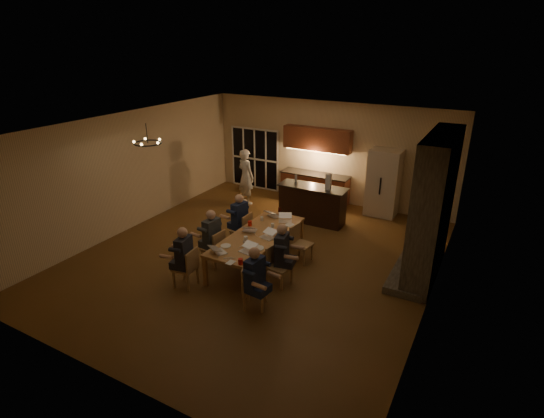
{
  "coord_description": "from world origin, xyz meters",
  "views": [
    {
      "loc": [
        4.71,
        -7.85,
        4.99
      ],
      "look_at": [
        0.26,
        0.3,
        1.22
      ],
      "focal_mm": 28.0,
      "sensor_mm": 36.0,
      "label": 1
    }
  ],
  "objects_px": {
    "chair_right_near": "(255,287)",
    "laptop_f": "(285,217)",
    "chair_left_near": "(185,268)",
    "plate_left": "(226,246)",
    "dining_table": "(258,249)",
    "standing_person": "(246,177)",
    "bar_island": "(312,204)",
    "laptop_b": "(247,247)",
    "person_left_near": "(184,257)",
    "mug_mid": "(273,225)",
    "plate_near": "(258,248)",
    "mug_front": "(246,238)",
    "laptop_d": "(267,233)",
    "person_left_far": "(240,220)",
    "redcup_near": "(241,262)",
    "laptop_c": "(250,226)",
    "person_right_near": "(255,280)",
    "person_right_mid": "(282,254)",
    "chair_right_mid": "(280,266)",
    "can_silver": "(245,244)",
    "chair_left_far": "(241,229)",
    "can_cola": "(280,210)",
    "bar_blender": "(328,182)",
    "chair_left_mid": "(213,248)",
    "mug_back": "(262,219)",
    "redcup_mid": "(250,223)",
    "refrigerator": "(383,183)",
    "chair_right_far": "(302,244)",
    "can_right": "(279,230)",
    "plate_far": "(290,225)",
    "laptop_a": "(219,247)",
    "chandelier": "(148,143)",
    "bar_bottle": "(296,179)",
    "laptop_e": "(274,212)",
    "person_left_mid": "(212,238)"
  },
  "relations": [
    {
      "from": "person_right_near",
      "to": "mug_front",
      "type": "bearing_deg",
      "value": 44.67
    },
    {
      "from": "chandelier",
      "to": "can_right",
      "type": "bearing_deg",
      "value": 18.27
    },
    {
      "from": "chair_left_mid",
      "to": "laptop_c",
      "type": "distance_m",
      "value": 0.99
    },
    {
      "from": "person_left_far",
      "to": "redcup_mid",
      "type": "height_order",
      "value": "person_left_far"
    },
    {
      "from": "dining_table",
      "to": "standing_person",
      "type": "relative_size",
      "value": 1.61
    },
    {
      "from": "mug_mid",
      "to": "can_right",
      "type": "xyz_separation_m",
      "value": [
        0.27,
        -0.21,
        0.01
      ]
    },
    {
      "from": "person_right_mid",
      "to": "redcup_near",
      "type": "bearing_deg",
      "value": 141.44
    },
    {
      "from": "chair_left_far",
      "to": "person_right_near",
      "type": "height_order",
      "value": "person_right_near"
    },
    {
      "from": "chair_right_far",
      "to": "can_right",
      "type": "relative_size",
      "value": 7.42
    },
    {
      "from": "chair_right_near",
      "to": "laptop_b",
      "type": "xyz_separation_m",
      "value": [
        -0.6,
        0.69,
        0.42
      ]
    },
    {
      "from": "laptop_f",
      "to": "mug_mid",
      "type": "distance_m",
      "value": 0.47
    },
    {
      "from": "can_cola",
      "to": "laptop_b",
      "type": "bearing_deg",
      "value": -79.5
    },
    {
      "from": "mug_front",
      "to": "chair_right_near",
      "type": "bearing_deg",
      "value": -51.23
    },
    {
      "from": "standing_person",
      "to": "laptop_c",
      "type": "height_order",
      "value": "standing_person"
    },
    {
      "from": "mug_back",
      "to": "laptop_f",
      "type": "bearing_deg",
      "value": 22.21
    },
    {
      "from": "bar_island",
      "to": "bar_bottle",
      "type": "relative_size",
      "value": 8.18
    },
    {
      "from": "chair_left_near",
      "to": "chair_right_mid",
      "type": "bearing_deg",
      "value": 114.77
    },
    {
      "from": "person_left_near",
      "to": "chair_right_mid",
      "type": "bearing_deg",
      "value": 110.21
    },
    {
      "from": "chair_left_far",
      "to": "bar_blender",
      "type": "relative_size",
      "value": 1.99
    },
    {
      "from": "person_left_far",
      "to": "mug_back",
      "type": "height_order",
      "value": "person_left_far"
    },
    {
      "from": "mug_front",
      "to": "bar_bottle",
      "type": "xyz_separation_m",
      "value": [
        -0.35,
        3.31,
        0.4
      ]
    },
    {
      "from": "chair_left_mid",
      "to": "bar_blender",
      "type": "relative_size",
      "value": 1.99
    },
    {
      "from": "dining_table",
      "to": "person_left_mid",
      "type": "bearing_deg",
      "value": -149.04
    },
    {
      "from": "person_left_mid",
      "to": "can_silver",
      "type": "distance_m",
      "value": 0.96
    },
    {
      "from": "dining_table",
      "to": "person_right_mid",
      "type": "height_order",
      "value": "person_right_mid"
    },
    {
      "from": "laptop_c",
      "to": "redcup_mid",
      "type": "distance_m",
      "value": 0.29
    },
    {
      "from": "chair_left_near",
      "to": "plate_left",
      "type": "height_order",
      "value": "chair_left_near"
    },
    {
      "from": "chair_right_near",
      "to": "laptop_f",
      "type": "bearing_deg",
      "value": -4.89
    },
    {
      "from": "laptop_e",
      "to": "bar_blender",
      "type": "xyz_separation_m",
      "value": [
        0.78,
        1.7,
        0.44
      ]
    },
    {
      "from": "can_cola",
      "to": "bar_blender",
      "type": "xyz_separation_m",
      "value": [
        0.78,
        1.4,
        0.49
      ]
    },
    {
      "from": "plate_left",
      "to": "plate_far",
      "type": "height_order",
      "value": "same"
    },
    {
      "from": "laptop_b",
      "to": "bar_blender",
      "type": "height_order",
      "value": "bar_blender"
    },
    {
      "from": "mug_front",
      "to": "laptop_d",
      "type": "bearing_deg",
      "value": 44.2
    },
    {
      "from": "chair_right_near",
      "to": "laptop_b",
      "type": "distance_m",
      "value": 1.0
    },
    {
      "from": "plate_near",
      "to": "plate_left",
      "type": "bearing_deg",
      "value": -159.89
    },
    {
      "from": "chair_right_mid",
      "to": "can_silver",
      "type": "height_order",
      "value": "chair_right_mid"
    },
    {
      "from": "chair_right_mid",
      "to": "plate_near",
      "type": "relative_size",
      "value": 3.4
    },
    {
      "from": "person_left_near",
      "to": "mug_mid",
      "type": "relative_size",
      "value": 13.8
    },
    {
      "from": "bar_island",
      "to": "laptop_b",
      "type": "bearing_deg",
      "value": -88.79
    },
    {
      "from": "person_left_near",
      "to": "mug_mid",
      "type": "height_order",
      "value": "person_left_near"
    },
    {
      "from": "person_left_far",
      "to": "redcup_near",
      "type": "bearing_deg",
      "value": 42.72
    },
    {
      "from": "laptop_f",
      "to": "bar_blender",
      "type": "distance_m",
      "value": 1.96
    },
    {
      "from": "person_right_near",
      "to": "person_right_mid",
      "type": "bearing_deg",
      "value": 8.11
    },
    {
      "from": "chair_right_near",
      "to": "person_left_far",
      "type": "relative_size",
      "value": 0.64
    },
    {
      "from": "refrigerator",
      "to": "chair_right_near",
      "type": "relative_size",
      "value": 2.25
    },
    {
      "from": "bar_island",
      "to": "laptop_a",
      "type": "xyz_separation_m",
      "value": [
        -0.39,
        -4.01,
        0.32
      ]
    },
    {
      "from": "person_left_far",
      "to": "standing_person",
      "type": "bearing_deg",
      "value": -141.55
    },
    {
      "from": "chair_right_near",
      "to": "plate_near",
      "type": "bearing_deg",
      "value": 8.26
    },
    {
      "from": "person_left_far",
      "to": "laptop_c",
      "type": "height_order",
      "value": "person_left_far"
    },
    {
      "from": "person_left_far",
      "to": "person_right_near",
      "type": "bearing_deg",
      "value": 47.95
    }
  ]
}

